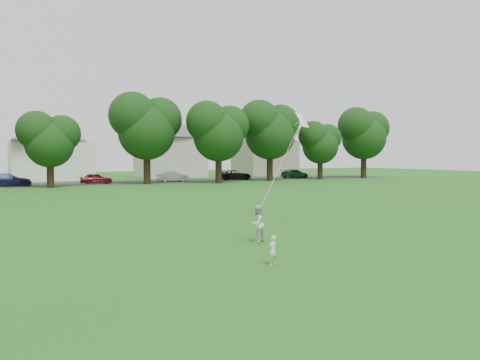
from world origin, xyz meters
TOP-DOWN VIEW (x-y plane):
  - ground at (0.00, 0.00)m, footprint 160.00×160.00m
  - street at (0.00, 42.00)m, footprint 90.00×7.00m
  - toddler at (-0.48, -0.61)m, footprint 0.35×0.28m
  - older_boy at (0.92, 2.59)m, footprint 0.82×0.76m
  - kite at (3.08, 4.19)m, footprint 2.63×1.99m
  - tree_row at (4.75, 36.75)m, footprint 82.54×9.00m
  - parked_cars at (0.91, 41.00)m, footprint 64.18×2.61m
  - house_row at (-0.54, 52.00)m, footprint 76.93×13.80m

SIDE VIEW (x-z plane):
  - ground at x=0.00m, z-range 0.00..0.00m
  - street at x=0.00m, z-range 0.00..0.01m
  - toddler at x=-0.48m, z-range 0.00..0.85m
  - parked_cars at x=0.91m, z-range -0.02..1.28m
  - older_boy at x=0.92m, z-range 0.00..1.35m
  - kite at x=3.08m, z-range -0.42..6.15m
  - house_row at x=-0.54m, z-range -0.25..10.17m
  - tree_row at x=4.75m, z-range 1.06..11.28m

